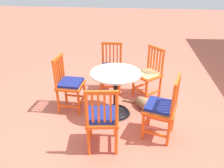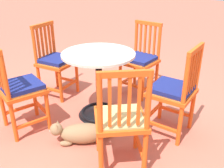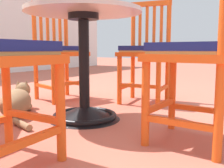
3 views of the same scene
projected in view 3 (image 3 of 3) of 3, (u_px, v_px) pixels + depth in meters
name	position (u px, v px, depth m)	size (l,w,h in m)	color
ground_plane	(88.00, 114.00, 1.92)	(24.00, 24.00, 0.00)	#BC604C
cafe_table	(84.00, 78.00, 1.76)	(0.76, 0.76, 0.73)	black
orange_chair_at_corner	(198.00, 55.00, 1.28)	(0.41, 0.41, 0.91)	#EA5619
orange_chair_near_fence	(145.00, 52.00, 2.34)	(0.45, 0.45, 0.91)	#EA5619
orange_chair_facing_out	(59.00, 52.00, 2.47)	(0.50, 0.50, 0.91)	#EA5619
tabby_cat	(17.00, 102.00, 1.92)	(0.49, 0.61, 0.23)	#8E704C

